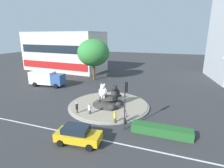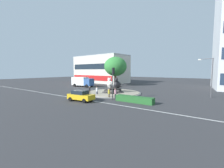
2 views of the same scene
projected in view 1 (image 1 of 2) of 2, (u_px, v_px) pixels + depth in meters
name	position (u px, v px, depth m)	size (l,w,h in m)	color
ground_plane	(109.00, 106.00, 25.20)	(160.00, 160.00, 0.00)	#333335
lane_centreline	(80.00, 135.00, 17.80)	(112.00, 0.20, 0.01)	silver
roundabout_island	(109.00, 103.00, 25.09)	(11.32, 11.32, 1.25)	gray
cat_statue_white	(103.00, 91.00, 25.01)	(1.82, 2.34, 2.15)	silver
cat_statue_black	(115.00, 93.00, 24.34)	(1.39, 2.25, 2.17)	black
traffic_light_mast	(125.00, 97.00, 18.01)	(0.36, 0.46, 5.19)	#2D2D33
shophouse_block	(65.00, 51.00, 50.26)	(22.82, 11.77, 10.56)	beige
clipped_hedge_strip	(161.00, 131.00, 17.80)	(5.97, 1.20, 0.90)	#235B28
broadleaf_tree_behind_island	(93.00, 53.00, 38.33)	(6.91, 6.91, 8.96)	brown
pedestrian_white_shirt	(90.00, 109.00, 21.86)	(0.38, 0.38, 1.68)	#33384C
pedestrian_yellow_shirt	(115.00, 117.00, 19.77)	(0.32, 0.32, 1.65)	brown
pedestrian_black_shirt	(77.00, 108.00, 22.09)	(0.31, 0.31, 1.67)	brown
pedestrian_pink_shirt	(125.00, 116.00, 19.85)	(0.36, 0.36, 1.74)	black
sedan_on_far_lane	(78.00, 135.00, 16.32)	(4.35, 2.38, 1.67)	gold
delivery_box_truck	(47.00, 78.00, 34.70)	(7.03, 3.09, 2.81)	#335693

